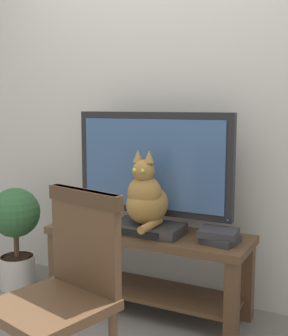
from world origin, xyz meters
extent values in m
cube|color=beige|center=(0.00, 0.84, 1.40)|extent=(7.00, 0.12, 2.80)
cube|color=#513823|center=(-0.03, 0.46, 0.48)|extent=(1.24, 0.42, 0.04)
cube|color=#513823|center=(-0.60, 0.30, 0.23)|extent=(0.07, 0.07, 0.46)
cube|color=#513823|center=(0.55, 0.30, 0.23)|extent=(0.07, 0.07, 0.46)
cube|color=#513823|center=(-0.60, 0.62, 0.23)|extent=(0.07, 0.07, 0.46)
cube|color=#513823|center=(0.55, 0.62, 0.23)|extent=(0.07, 0.07, 0.46)
cube|color=#513823|center=(-0.03, 0.46, 0.13)|extent=(1.14, 0.34, 0.02)
cube|color=black|center=(-0.03, 0.53, 0.52)|extent=(0.31, 0.20, 0.03)
cube|color=black|center=(-0.03, 0.53, 0.57)|extent=(0.06, 0.04, 0.06)
cube|color=black|center=(-0.03, 0.53, 0.91)|extent=(1.00, 0.05, 0.62)
cube|color=#385684|center=(-0.03, 0.50, 0.91)|extent=(0.92, 0.01, 0.53)
sphere|color=#2672F2|center=(0.45, 0.50, 0.62)|extent=(0.01, 0.01, 0.01)
cube|color=#2D2D30|center=(-0.01, 0.42, 0.53)|extent=(0.42, 0.23, 0.06)
cube|color=black|center=(-0.01, 0.30, 0.53)|extent=(0.25, 0.01, 0.03)
ellipsoid|color=olive|center=(-0.01, 0.42, 0.68)|extent=(0.24, 0.30, 0.23)
ellipsoid|color=olive|center=(-0.01, 0.38, 0.75)|extent=(0.20, 0.19, 0.21)
sphere|color=olive|center=(-0.01, 0.37, 0.88)|extent=(0.13, 0.13, 0.13)
cone|color=olive|center=(-0.04, 0.37, 0.97)|extent=(0.06, 0.06, 0.07)
cone|color=olive|center=(0.03, 0.37, 0.97)|extent=(0.06, 0.06, 0.07)
sphere|color=#B2C64C|center=(-0.03, 0.31, 0.89)|extent=(0.02, 0.02, 0.02)
sphere|color=#B2C64C|center=(0.02, 0.31, 0.89)|extent=(0.02, 0.02, 0.02)
cylinder|color=olive|center=(0.06, 0.32, 0.59)|extent=(0.04, 0.24, 0.04)
cylinder|color=#513823|center=(-0.05, -0.37, 0.23)|extent=(0.04, 0.04, 0.46)
cube|color=#513823|center=(0.07, -0.58, 0.48)|extent=(0.49, 0.49, 0.04)
cube|color=#513823|center=(0.12, -0.40, 0.71)|extent=(0.38, 0.13, 0.42)
cube|color=#412C1C|center=(0.12, -0.40, 0.89)|extent=(0.40, 0.14, 0.06)
cube|color=#2D2D33|center=(0.43, 0.43, 0.52)|extent=(0.21, 0.20, 0.04)
cube|color=#2D2D33|center=(0.42, 0.43, 0.56)|extent=(0.22, 0.18, 0.04)
cylinder|color=beige|center=(-1.00, 0.38, 0.11)|extent=(0.24, 0.24, 0.22)
cylinder|color=#332319|center=(-1.00, 0.38, 0.21)|extent=(0.22, 0.22, 0.02)
cylinder|color=#4C3823|center=(-1.00, 0.38, 0.31)|extent=(0.04, 0.04, 0.17)
sphere|color=#2D5B33|center=(-1.00, 0.38, 0.53)|extent=(0.34, 0.34, 0.34)
camera|label=1|loc=(1.14, -1.87, 1.26)|focal=47.75mm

